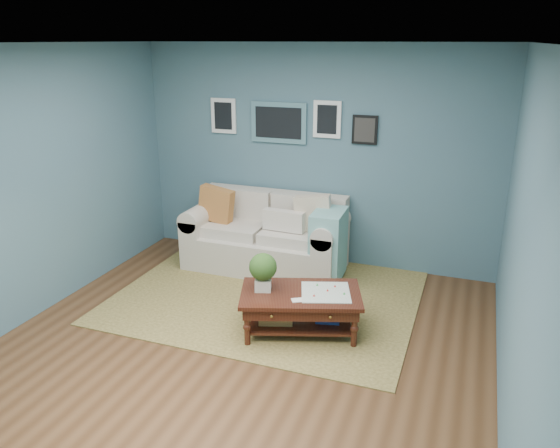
% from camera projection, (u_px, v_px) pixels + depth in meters
% --- Properties ---
extents(room_shell, '(5.00, 5.02, 2.70)m').
position_uv_depth(room_shell, '(230.00, 212.00, 4.56)').
color(room_shell, brown).
rests_on(room_shell, ground).
extents(area_rug, '(3.24, 2.59, 0.01)m').
position_uv_depth(area_rug, '(267.00, 296.00, 6.10)').
color(area_rug, brown).
rests_on(area_rug, ground).
extents(loveseat, '(1.99, 0.90, 1.02)m').
position_uv_depth(loveseat, '(273.00, 236.00, 6.74)').
color(loveseat, beige).
rests_on(loveseat, ground).
extents(coffee_table, '(1.30, 1.00, 0.80)m').
position_uv_depth(coffee_table, '(294.00, 299.00, 5.25)').
color(coffee_table, '#35110B').
rests_on(coffee_table, ground).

